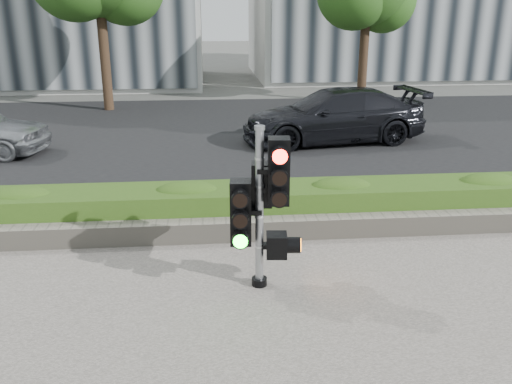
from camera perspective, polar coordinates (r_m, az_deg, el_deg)
The scene contains 7 objects.
ground at distance 7.33m, azimuth 1.92°, elevation -11.04°, with size 120.00×120.00×0.00m, color #51514C.
road at distance 16.73m, azimuth -2.29°, elevation 6.20°, with size 60.00×13.00×0.02m, color black.
curb at distance 10.15m, azimuth -0.25°, elevation -1.91°, with size 60.00×0.25×0.12m, color gray.
stone_wall at distance 8.94m, azimuth 0.44°, elevation -3.88°, with size 12.00×0.32×0.34m, color gray.
hedge at distance 9.48m, azimuth 0.06°, elevation -1.43°, with size 12.00×1.00×0.68m, color olive.
traffic_signal at distance 7.09m, azimuth 0.61°, elevation -0.84°, with size 0.79×0.59×2.23m.
car_dark at distance 15.62m, azimuth 8.12°, elevation 7.97°, with size 2.09×5.15×1.50m, color black.
Camera 1 is at (-0.82, -6.31, 3.64)m, focal length 38.00 mm.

